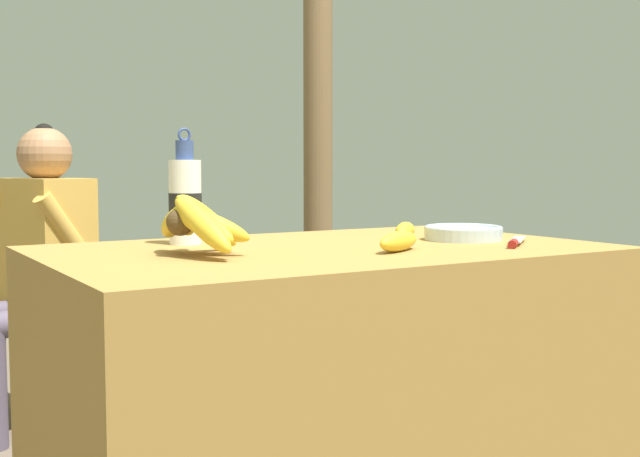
{
  "coord_description": "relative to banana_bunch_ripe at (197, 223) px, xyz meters",
  "views": [
    {
      "loc": [
        -0.99,
        -1.62,
        0.92
      ],
      "look_at": [
        0.01,
        0.05,
        0.76
      ],
      "focal_mm": 45.0,
      "sensor_mm": 36.0,
      "label": 1
    }
  ],
  "objects": [
    {
      "name": "banana_bunch_ripe",
      "position": [
        0.0,
        0.0,
        0.0
      ],
      "size": [
        0.19,
        0.32,
        0.15
      ],
      "color": "#4C381E",
      "rests_on": "market_counter"
    },
    {
      "name": "loose_banana_front",
      "position": [
        0.42,
        -0.15,
        -0.05
      ],
      "size": [
        0.18,
        0.13,
        0.05
      ],
      "rotation": [
        0.0,
        0.0,
        0.51
      ],
      "color": "gold",
      "rests_on": "market_counter"
    },
    {
      "name": "wooden_bench",
      "position": [
        0.11,
        1.3,
        -0.47
      ],
      "size": [
        1.31,
        0.32,
        0.39
      ],
      "color": "#4C3823",
      "rests_on": "ground_plane"
    },
    {
      "name": "water_bottle",
      "position": [
        0.07,
        0.25,
        0.04
      ],
      "size": [
        0.08,
        0.08,
        0.29
      ],
      "color": "white",
      "rests_on": "market_counter"
    },
    {
      "name": "support_post_far",
      "position": [
        1.22,
        1.53,
        0.5
      ],
      "size": [
        0.13,
        0.13,
        2.59
      ],
      "color": "brown",
      "rests_on": "ground_plane"
    },
    {
      "name": "loose_banana_side",
      "position": [
        0.61,
        0.07,
        -0.05
      ],
      "size": [
        0.15,
        0.15,
        0.05
      ],
      "rotation": [
        0.0,
        0.0,
        0.78
      ],
      "color": "gold",
      "rests_on": "market_counter"
    },
    {
      "name": "seated_vendor",
      "position": [
        -0.08,
        1.26,
        -0.19
      ],
      "size": [
        0.46,
        0.43,
        1.06
      ],
      "rotation": [
        0.0,
        0.0,
        3.43
      ],
      "color": "#564C60",
      "rests_on": "ground_plane"
    },
    {
      "name": "market_counter",
      "position": [
        0.34,
        0.02,
        -0.43
      ],
      "size": [
        1.3,
        0.82,
        0.72
      ],
      "color": "olive",
      "rests_on": "ground_plane"
    },
    {
      "name": "banana_bunch_green",
      "position": [
        0.5,
        1.31,
        -0.34
      ],
      "size": [
        0.17,
        0.25,
        0.12
      ],
      "color": "#4C381E",
      "rests_on": "wooden_bench"
    },
    {
      "name": "knife",
      "position": [
        0.74,
        -0.2,
        -0.06
      ],
      "size": [
        0.19,
        0.16,
        0.02
      ],
      "rotation": [
        0.0,
        0.0,
        0.7
      ],
      "color": "#BCBCC1",
      "rests_on": "market_counter"
    },
    {
      "name": "serving_bowl",
      "position": [
        0.73,
        -0.02,
        -0.05
      ],
      "size": [
        0.2,
        0.2,
        0.04
      ],
      "color": "silver",
      "rests_on": "market_counter"
    }
  ]
}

